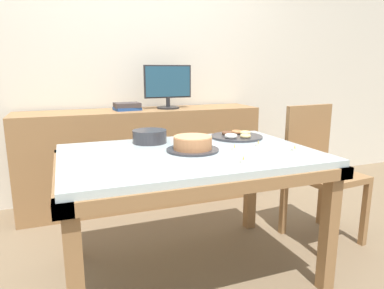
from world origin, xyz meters
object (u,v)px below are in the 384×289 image
object	(u,v)px
tealight_near_front	(243,161)
tealight_left_edge	(258,145)
book_stack	(127,106)
chair	(318,166)
plate_stack	(150,136)
pastry_platter	(237,136)
computer_monitor	(168,87)
tealight_near_cakes	(235,149)
tealight_centre	(295,150)
cake_chocolate_round	(193,144)

from	to	relation	value
tealight_near_front	tealight_left_edge	world-z (taller)	same
book_stack	tealight_near_front	size ratio (longest dim) A/B	5.73
chair	plate_stack	world-z (taller)	chair
pastry_platter	plate_stack	world-z (taller)	plate_stack
computer_monitor	plate_stack	size ratio (longest dim) A/B	2.02
computer_monitor	plate_stack	bearing A→B (deg)	-113.70
chair	tealight_near_cakes	world-z (taller)	chair
pastry_platter	plate_stack	size ratio (longest dim) A/B	1.63
computer_monitor	book_stack	xyz separation A→B (m)	(-0.36, 0.00, -0.16)
computer_monitor	tealight_centre	size ratio (longest dim) A/B	10.60
book_stack	tealight_left_edge	world-z (taller)	book_stack
tealight_near_front	tealight_centre	xyz separation A→B (m)	(0.38, 0.11, 0.00)
pastry_platter	tealight_near_front	bearing A→B (deg)	-115.02
chair	pastry_platter	distance (m)	0.64
tealight_near_front	tealight_centre	world-z (taller)	same
chair	tealight_near_front	bearing A→B (deg)	-152.34
cake_chocolate_round	pastry_platter	distance (m)	0.48
chair	plate_stack	xyz separation A→B (m)	(-1.16, 0.18, 0.26)
chair	tealight_centre	world-z (taller)	chair
chair	tealight_near_front	size ratio (longest dim) A/B	23.50
tealight_left_edge	chair	bearing A→B (deg)	14.37
chair	book_stack	xyz separation A→B (m)	(-1.14, 1.06, 0.36)
cake_chocolate_round	tealight_near_cakes	xyz separation A→B (m)	(0.22, -0.07, -0.03)
pastry_platter	chair	bearing A→B (deg)	-12.25
computer_monitor	book_stack	size ratio (longest dim) A/B	1.85
computer_monitor	tealight_left_edge	world-z (taller)	computer_monitor
chair	tealight_left_edge	bearing A→B (deg)	-165.63
tealight_near_front	tealight_near_cakes	distance (m)	0.27
book_stack	tealight_near_front	distance (m)	1.54
tealight_near_front	tealight_left_edge	size ratio (longest dim) A/B	1.00
book_stack	tealight_left_edge	distance (m)	1.34
plate_stack	tealight_centre	xyz separation A→B (m)	(0.70, -0.51, -0.03)
chair	book_stack	size ratio (longest dim) A/B	4.10
book_stack	tealight_left_edge	bearing A→B (deg)	-65.49
pastry_platter	tealight_left_edge	distance (m)	0.28
tealight_centre	cake_chocolate_round	bearing A→B (deg)	158.16
book_stack	tealight_near_cakes	world-z (taller)	book_stack
chair	book_stack	bearing A→B (deg)	137.12
plate_stack	tealight_centre	distance (m)	0.86
chair	plate_stack	size ratio (longest dim) A/B	4.48
tealight_centre	chair	bearing A→B (deg)	35.50
pastry_platter	plate_stack	xyz separation A→B (m)	(-0.58, 0.05, 0.03)
chair	plate_stack	distance (m)	1.21
pastry_platter	cake_chocolate_round	bearing A→B (deg)	-148.40
book_stack	plate_stack	world-z (taller)	book_stack
book_stack	pastry_platter	distance (m)	1.09
pastry_platter	tealight_centre	distance (m)	0.48
chair	tealight_centre	xyz separation A→B (m)	(-0.47, -0.33, 0.23)
chair	tealight_near_cakes	distance (m)	0.83
plate_stack	tealight_near_cakes	bearing A→B (deg)	-43.26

